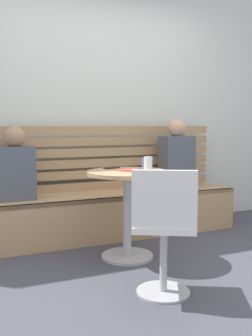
{
  "coord_description": "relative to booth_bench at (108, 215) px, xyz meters",
  "views": [
    {
      "loc": [
        -1.43,
        -2.46,
        1.13
      ],
      "look_at": [
        -0.05,
        0.66,
        0.75
      ],
      "focal_mm": 42.53,
      "sensor_mm": 36.0,
      "label": 1
    }
  ],
  "objects": [
    {
      "name": "cup_mug_blue",
      "position": [
        0.11,
        -0.63,
        0.57
      ],
      "size": [
        0.08,
        0.08,
        0.09
      ],
      "primitive_type": "cylinder",
      "color": "#3D5B9E",
      "rests_on": "cafe_table"
    },
    {
      "name": "back_wall",
      "position": [
        0.0,
        0.44,
        1.23
      ],
      "size": [
        5.2,
        0.1,
        2.9
      ],
      "primitive_type": "cube",
      "color": "silver",
      "rests_on": "ground"
    },
    {
      "name": "phone_on_table",
      "position": [
        -0.13,
        -0.43,
        0.52
      ],
      "size": [
        0.16,
        0.12,
        0.01
      ],
      "primitive_type": "cube",
      "rotation": [
        0.0,
        0.0,
        1.97
      ],
      "color": "black",
      "rests_on": "cafe_table"
    },
    {
      "name": "plate_small",
      "position": [
        -0.08,
        -0.63,
        0.52
      ],
      "size": [
        0.17,
        0.17,
        0.01
      ],
      "primitive_type": "cylinder",
      "color": "#DB4C42",
      "rests_on": "cafe_table"
    },
    {
      "name": "person_child_left",
      "position": [
        -0.89,
        0.02,
        0.52
      ],
      "size": [
        0.34,
        0.22,
        0.67
      ],
      "color": "#4C515B",
      "rests_on": "booth_bench"
    },
    {
      "name": "cup_glass_tall",
      "position": [
        0.06,
        -0.75,
        0.58
      ],
      "size": [
        0.07,
        0.07,
        0.12
      ],
      "primitive_type": "cylinder",
      "color": "silver",
      "rests_on": "cafe_table"
    },
    {
      "name": "ground",
      "position": [
        0.0,
        -1.2,
        -0.22
      ],
      "size": [
        8.0,
        8.0,
        0.0
      ],
      "primitive_type": "plane",
      "color": "#42424C"
    },
    {
      "name": "booth_bench",
      "position": [
        0.0,
        0.0,
        0.0
      ],
      "size": [
        2.7,
        0.52,
        0.44
      ],
      "color": "tan",
      "rests_on": "ground"
    },
    {
      "name": "white_chair",
      "position": [
        -0.19,
        -1.47,
        0.24
      ],
      "size": [
        0.54,
        0.54,
        0.85
      ],
      "color": "#ADADB2",
      "rests_on": "ground"
    },
    {
      "name": "booth_backrest",
      "position": [
        0.0,
        0.24,
        0.56
      ],
      "size": [
        2.65,
        0.04,
        0.67
      ],
      "color": "#A68157",
      "rests_on": "booth_bench"
    },
    {
      "name": "cafe_table",
      "position": [
        -0.09,
        -0.67,
        0.3
      ],
      "size": [
        0.68,
        0.68,
        0.74
      ],
      "color": "#ADADB2",
      "rests_on": "ground"
    },
    {
      "name": "person_adult",
      "position": [
        0.78,
        -0.01,
        0.55
      ],
      "size": [
        0.34,
        0.22,
        0.74
      ],
      "color": "#4C515B",
      "rests_on": "booth_bench"
    }
  ]
}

